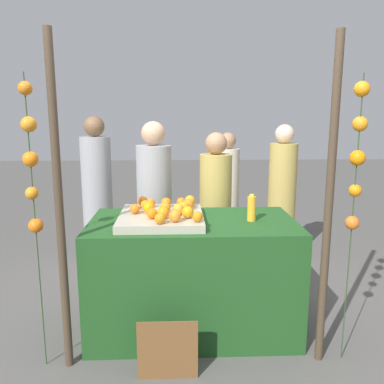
% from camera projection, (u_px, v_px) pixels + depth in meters
% --- Properties ---
extents(ground_plane, '(24.00, 24.00, 0.00)m').
position_uv_depth(ground_plane, '(193.00, 326.00, 3.32)').
color(ground_plane, '#565451').
extents(stall_counter, '(1.62, 0.88, 0.91)m').
position_uv_depth(stall_counter, '(193.00, 275.00, 3.23)').
color(stall_counter, '#1E4C1E').
rests_on(stall_counter, ground_plane).
extents(orange_tray, '(0.65, 0.70, 0.06)m').
position_uv_depth(orange_tray, '(161.00, 218.00, 3.11)').
color(orange_tray, '#B2AD99').
rests_on(orange_tray, stall_counter).
extents(orange_0, '(0.09, 0.09, 0.09)m').
position_uv_depth(orange_0, '(188.00, 212.00, 2.97)').
color(orange_0, orange).
rests_on(orange_0, orange_tray).
extents(orange_1, '(0.07, 0.07, 0.07)m').
position_uv_depth(orange_1, '(145.00, 205.00, 3.25)').
color(orange_1, orange).
rests_on(orange_1, orange_tray).
extents(orange_2, '(0.08, 0.08, 0.08)m').
position_uv_depth(orange_2, '(198.00, 217.00, 2.87)').
color(orange_2, orange).
rests_on(orange_2, orange_tray).
extents(orange_3, '(0.09, 0.09, 0.09)m').
position_uv_depth(orange_3, '(175.00, 216.00, 2.86)').
color(orange_3, orange).
rests_on(orange_3, orange_tray).
extents(orange_4, '(0.08, 0.08, 0.08)m').
position_uv_depth(orange_4, '(135.00, 209.00, 3.11)').
color(orange_4, orange).
rests_on(orange_4, orange_tray).
extents(orange_5, '(0.09, 0.09, 0.09)m').
position_uv_depth(orange_5, '(189.00, 204.00, 3.25)').
color(orange_5, orange).
rests_on(orange_5, orange_tray).
extents(orange_6, '(0.08, 0.08, 0.08)m').
position_uv_depth(orange_6, '(181.00, 202.00, 3.35)').
color(orange_6, orange).
rests_on(orange_6, orange_tray).
extents(orange_7, '(0.09, 0.09, 0.09)m').
position_uv_depth(orange_7, '(163.00, 213.00, 2.96)').
color(orange_7, orange).
rests_on(orange_7, orange_tray).
extents(orange_8, '(0.09, 0.09, 0.09)m').
position_uv_depth(orange_8, '(165.00, 208.00, 3.13)').
color(orange_8, orange).
rests_on(orange_8, orange_tray).
extents(orange_9, '(0.08, 0.08, 0.08)m').
position_uv_depth(orange_9, '(166.00, 203.00, 3.31)').
color(orange_9, orange).
rests_on(orange_9, orange_tray).
extents(orange_10, '(0.08, 0.08, 0.08)m').
position_uv_depth(orange_10, '(152.00, 213.00, 2.96)').
color(orange_10, orange).
rests_on(orange_10, orange_tray).
extents(orange_11, '(0.09, 0.09, 0.09)m').
position_uv_depth(orange_11, '(190.00, 201.00, 3.36)').
color(orange_11, orange).
rests_on(orange_11, orange_tray).
extents(orange_12, '(0.08, 0.08, 0.08)m').
position_uv_depth(orange_12, '(160.00, 219.00, 2.82)').
color(orange_12, orange).
rests_on(orange_12, orange_tray).
extents(orange_13, '(0.09, 0.09, 0.09)m').
position_uv_depth(orange_13, '(143.00, 201.00, 3.35)').
color(orange_13, orange).
rests_on(orange_13, orange_tray).
extents(orange_14, '(0.09, 0.09, 0.09)m').
position_uv_depth(orange_14, '(183.00, 207.00, 3.15)').
color(orange_14, orange).
rests_on(orange_14, orange_tray).
extents(orange_15, '(0.08, 0.08, 0.08)m').
position_uv_depth(orange_15, '(151.00, 203.00, 3.31)').
color(orange_15, orange).
rests_on(orange_15, orange_tray).
extents(orange_16, '(0.09, 0.09, 0.09)m').
position_uv_depth(orange_16, '(178.00, 209.00, 3.07)').
color(orange_16, orange).
rests_on(orange_16, orange_tray).
extents(orange_17, '(0.09, 0.09, 0.09)m').
position_uv_depth(orange_17, '(149.00, 208.00, 3.12)').
color(orange_17, orange).
rests_on(orange_17, orange_tray).
extents(juice_bottle, '(0.07, 0.07, 0.21)m').
position_uv_depth(juice_bottle, '(252.00, 208.00, 3.11)').
color(juice_bottle, gold).
rests_on(juice_bottle, stall_counter).
extents(chalkboard_sign, '(0.40, 0.03, 0.42)m').
position_uv_depth(chalkboard_sign, '(168.00, 350.00, 2.64)').
color(chalkboard_sign, brown).
rests_on(chalkboard_sign, ground_plane).
extents(vendor_left, '(0.34, 0.34, 1.67)m').
position_uv_depth(vendor_left, '(155.00, 214.00, 3.88)').
color(vendor_left, '#99999E').
rests_on(vendor_left, ground_plane).
extents(vendor_right, '(0.31, 0.31, 1.57)m').
position_uv_depth(vendor_right, '(215.00, 217.00, 3.95)').
color(vendor_right, tan).
rests_on(vendor_right, ground_plane).
extents(crowd_person_0, '(0.32, 0.32, 1.62)m').
position_uv_depth(crowd_person_0, '(282.00, 198.00, 4.72)').
color(crowd_person_0, tan).
rests_on(crowd_person_0, ground_plane).
extents(crowd_person_1, '(0.30, 0.30, 1.51)m').
position_uv_depth(crowd_person_1, '(227.00, 196.00, 5.10)').
color(crowd_person_1, beige).
rests_on(crowd_person_1, ground_plane).
extents(crowd_person_2, '(0.34, 0.34, 1.72)m').
position_uv_depth(crowd_person_2, '(97.00, 196.00, 4.63)').
color(crowd_person_2, '#99999E').
rests_on(crowd_person_2, ground_plane).
extents(canopy_post_left, '(0.06, 0.06, 2.26)m').
position_uv_depth(canopy_post_left, '(59.00, 209.00, 2.60)').
color(canopy_post_left, '#473828').
rests_on(canopy_post_left, ground_plane).
extents(canopy_post_right, '(0.06, 0.06, 2.26)m').
position_uv_depth(canopy_post_right, '(329.00, 207.00, 2.66)').
color(canopy_post_right, '#473828').
rests_on(canopy_post_right, ground_plane).
extents(garland_strand_left, '(0.11, 0.11, 2.00)m').
position_uv_depth(garland_strand_left, '(31.00, 163.00, 2.54)').
color(garland_strand_left, '#2D4C23').
rests_on(garland_strand_left, ground_plane).
extents(garland_strand_right, '(0.11, 0.11, 2.00)m').
position_uv_depth(garland_strand_right, '(358.00, 155.00, 2.61)').
color(garland_strand_right, '#2D4C23').
rests_on(garland_strand_right, ground_plane).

